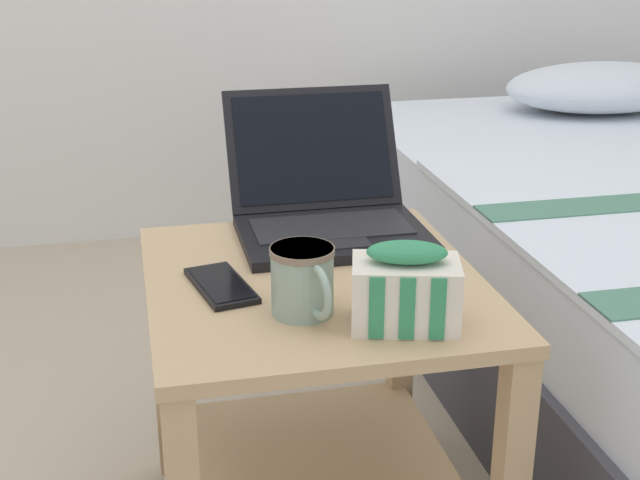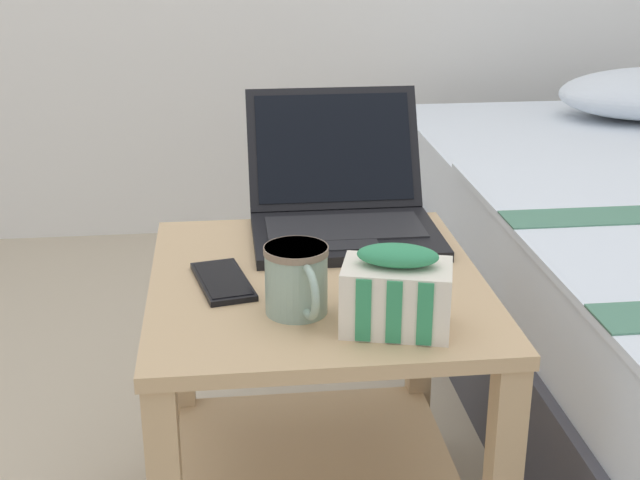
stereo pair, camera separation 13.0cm
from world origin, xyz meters
The scene contains 5 objects.
bedside_table centered at (0.00, 0.00, 0.32)m, with size 0.52×0.58×0.50m.
laptop centered at (0.07, 0.21, 0.54)m, with size 0.32×0.35×0.23m.
mug_front_left centered at (-0.04, -0.12, 0.55)m, with size 0.09×0.13×0.10m.
snack_bag centered at (0.09, -0.19, 0.55)m, with size 0.17×0.13×0.12m.
cell_phone centered at (-0.15, -0.01, 0.50)m, with size 0.10×0.17×0.01m.
Camera 2 is at (-0.14, -1.28, 1.05)m, focal length 50.00 mm.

